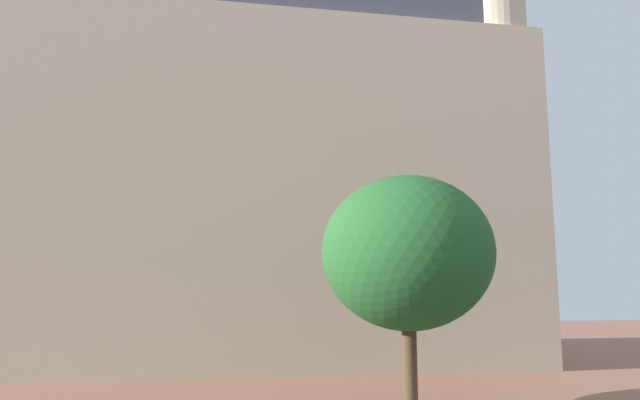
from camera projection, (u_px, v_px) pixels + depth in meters
landmark_building at (224, 161)px, 30.92m from camera, size 29.10×14.24×35.61m
tree_curb_far at (407, 253)px, 16.61m from camera, size 4.69×4.69×6.37m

